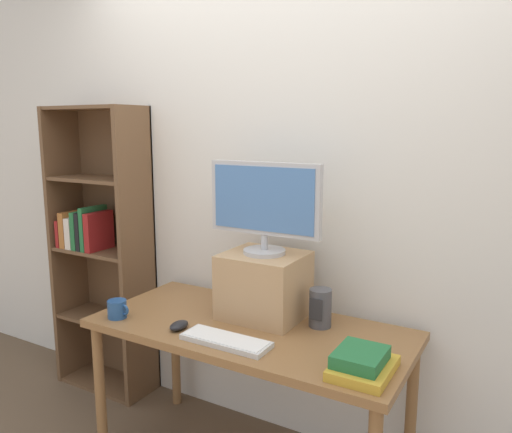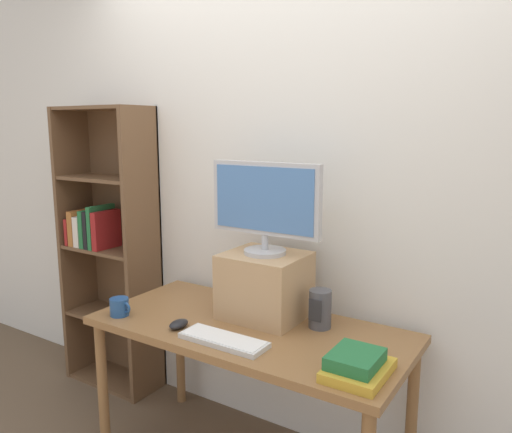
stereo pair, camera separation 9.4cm
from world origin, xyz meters
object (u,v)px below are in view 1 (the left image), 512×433
object	(u,v)px
computer_monitor	(265,204)
book_stack	(362,363)
computer_mouse	(179,325)
desk_speaker	(320,308)
coffee_mug	(117,309)
riser_box	(265,285)
bookshelf_unit	(102,247)
keyboard	(226,340)
desk	(249,342)

from	to	relation	value
computer_monitor	book_stack	bearing A→B (deg)	-27.74
computer_mouse	computer_monitor	bearing A→B (deg)	52.43
desk_speaker	coffee_mug	bearing A→B (deg)	-156.13
riser_box	coffee_mug	world-z (taller)	riser_box
bookshelf_unit	book_stack	world-z (taller)	bookshelf_unit
riser_box	computer_mouse	size ratio (longest dim) A/B	3.50
desk_speaker	keyboard	bearing A→B (deg)	-126.44
bookshelf_unit	desk	bearing A→B (deg)	-12.28
bookshelf_unit	computer_monitor	bearing A→B (deg)	-6.02
desk	book_stack	bearing A→B (deg)	-16.18
desk	riser_box	xyz separation A→B (m)	(0.00, 0.14, 0.23)
riser_box	coffee_mug	distance (m)	0.70
desk	computer_monitor	xyz separation A→B (m)	(0.00, 0.13, 0.61)
bookshelf_unit	coffee_mug	xyz separation A→B (m)	(0.62, -0.49, -0.12)
desk	computer_mouse	xyz separation A→B (m)	(-0.25, -0.19, 0.10)
desk	book_stack	world-z (taller)	book_stack
riser_box	coffee_mug	bearing A→B (deg)	-148.16
desk	computer_monitor	distance (m)	0.63
computer_monitor	riser_box	bearing A→B (deg)	90.00
bookshelf_unit	computer_monitor	distance (m)	1.27
computer_mouse	desk_speaker	world-z (taller)	desk_speaker
computer_mouse	desk_speaker	xyz separation A→B (m)	(0.52, 0.34, 0.07)
book_stack	desk	bearing A→B (deg)	163.82
coffee_mug	computer_mouse	bearing A→B (deg)	6.19
riser_box	desk	bearing A→B (deg)	-91.14
bookshelf_unit	keyboard	xyz separation A→B (m)	(1.21, -0.47, -0.15)
computer_mouse	coffee_mug	world-z (taller)	coffee_mug
riser_box	bookshelf_unit	bearing A→B (deg)	174.05
riser_box	book_stack	distance (m)	0.66
computer_mouse	book_stack	distance (m)	0.82
bookshelf_unit	desk_speaker	world-z (taller)	bookshelf_unit
computer_mouse	desk_speaker	bearing A→B (deg)	33.24
keyboard	computer_mouse	size ratio (longest dim) A/B	3.68
desk	coffee_mug	bearing A→B (deg)	-158.66
riser_box	desk_speaker	world-z (taller)	riser_box
riser_box	book_stack	bearing A→B (deg)	-27.86
keyboard	book_stack	world-z (taller)	book_stack
bookshelf_unit	desk_speaker	size ratio (longest dim) A/B	9.95
computer_mouse	book_stack	world-z (taller)	book_stack
bookshelf_unit	keyboard	size ratio (longest dim) A/B	4.49
keyboard	coffee_mug	bearing A→B (deg)	-178.08
desk	computer_mouse	size ratio (longest dim) A/B	13.82
coffee_mug	keyboard	bearing A→B (deg)	1.92
desk_speaker	riser_box	bearing A→B (deg)	-176.51
riser_box	computer_monitor	xyz separation A→B (m)	(0.00, -0.00, 0.38)
desk	computer_mouse	distance (m)	0.33
computer_monitor	desk_speaker	bearing A→B (deg)	3.80
desk	riser_box	bearing A→B (deg)	88.86
bookshelf_unit	desk_speaker	bearing A→B (deg)	-4.21
bookshelf_unit	book_stack	size ratio (longest dim) A/B	6.37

